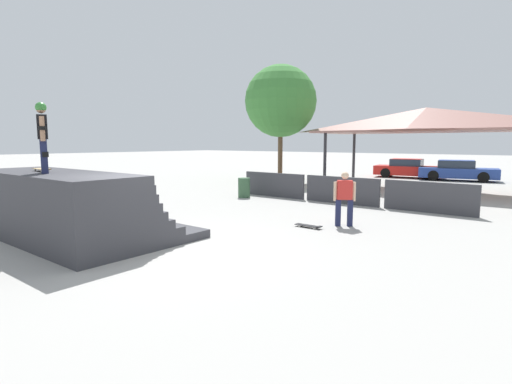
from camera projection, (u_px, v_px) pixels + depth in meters
name	position (u px, v px, depth m)	size (l,w,h in m)	color
ground_plane	(157.00, 250.00, 8.91)	(160.00, 160.00, 0.00)	#A3A09B
quarter_pipe_ramp	(68.00, 209.00, 9.85)	(5.33, 3.46, 1.67)	#38383D
skater_on_deck	(42.00, 133.00, 9.15)	(0.69, 0.41, 1.62)	#1E2347
skateboard_on_deck	(42.00, 169.00, 9.78)	(0.83, 0.29, 0.09)	silver
bystander_walking	(344.00, 196.00, 11.32)	(0.57, 0.43, 1.56)	#1E2347
skateboard_on_ground	(309.00, 226.00, 11.17)	(0.81, 0.21, 0.09)	silver
barrier_fence	(342.00, 190.00, 15.54)	(9.59, 0.12, 1.05)	#3D3D42
pavilion_shelter	(426.00, 120.00, 19.22)	(10.55, 4.11, 4.04)	#2D2D33
tree_far_back	(281.00, 101.00, 23.69)	(4.26, 4.26, 6.94)	brown
trash_bin	(244.00, 188.00, 17.30)	(0.52, 0.52, 0.85)	#385B3D
parked_car_red	(408.00, 169.00, 27.01)	(4.44, 2.21, 1.27)	red
parked_car_blue	(458.00, 171.00, 24.90)	(4.72, 2.55, 1.27)	navy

